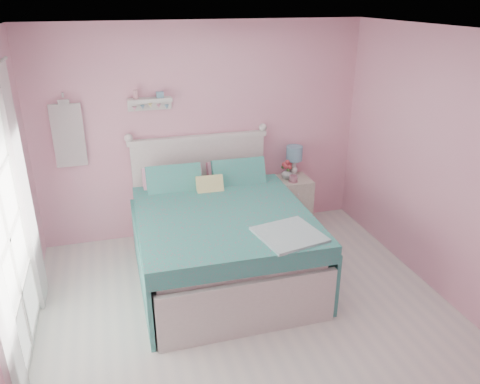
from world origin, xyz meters
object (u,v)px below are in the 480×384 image
nightstand (291,202)px  vase (287,173)px  table_lamp (294,156)px  bed (220,238)px  teacup (293,179)px

nightstand → vase: 0.41m
table_lamp → vase: 0.24m
bed → teacup: (1.15, 0.76, 0.28)m
bed → teacup: 1.40m
vase → table_lamp: bearing=23.2°
teacup → table_lamp: bearing=67.2°
table_lamp → vase: bearing=-156.8°
vase → teacup: (0.04, -0.13, -0.03)m
bed → nightstand: (1.17, 0.86, -0.09)m
nightstand → vase: vase is taller
bed → vase: size_ratio=14.82×
bed → nightstand: size_ratio=3.36×
table_lamp → vase: (-0.11, -0.05, -0.21)m
nightstand → table_lamp: size_ratio=1.60×
table_lamp → vase: table_lamp is taller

